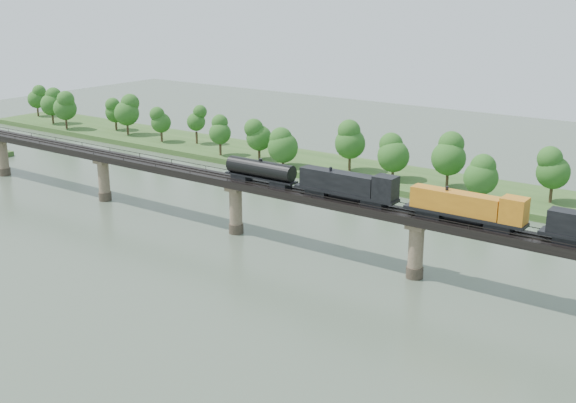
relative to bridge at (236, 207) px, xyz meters
The scene contains 6 objects.
ground 30.49m from the bridge, 90.00° to the right, with size 400.00×400.00×0.00m, color #3D4B3B.
far_bank 55.20m from the bridge, 90.00° to the left, with size 300.00×24.00×1.60m, color #2E4E1F.
bridge is the anchor object (origin of this frame).
bridge_superstructure 6.33m from the bridge, 90.00° to the left, with size 220.00×4.90×0.75m.
far_treeline 51.30m from the bridge, 99.23° to the left, with size 289.06×17.54×13.60m.
freight_train 41.76m from the bridge, ahead, with size 82.17×3.20×5.66m.
Camera 1 is at (90.00, -76.49, 48.37)m, focal length 45.00 mm.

